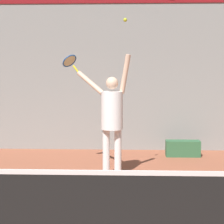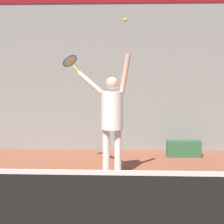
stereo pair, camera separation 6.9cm
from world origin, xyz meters
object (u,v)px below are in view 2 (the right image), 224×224
at_px(tennis_racket, 70,62).
at_px(tennis_ball, 125,20).
at_px(tennis_player, 112,114).
at_px(equipment_bag, 184,149).

distance_m(tennis_racket, tennis_ball, 1.44).
distance_m(tennis_player, tennis_racket, 1.38).
xyz_separation_m(tennis_player, equipment_bag, (1.54, 1.77, -0.98)).
distance_m(tennis_player, equipment_bag, 2.55).
distance_m(tennis_player, tennis_ball, 1.69).
bearing_deg(tennis_player, equipment_bag, 48.98).
bearing_deg(tennis_player, tennis_racket, 147.06).
height_order(tennis_player, tennis_racket, tennis_racket).
height_order(tennis_racket, equipment_bag, tennis_racket).
bearing_deg(tennis_racket, tennis_ball, -31.76).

